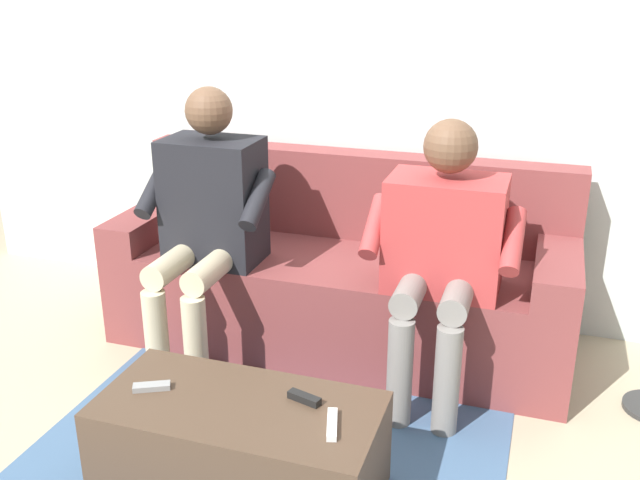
% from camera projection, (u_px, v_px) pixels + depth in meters
% --- Properties ---
extents(ground_plane, '(8.00, 8.00, 0.00)m').
position_uv_depth(ground_plane, '(287.00, 420.00, 2.80)').
color(ground_plane, tan).
extents(back_wall, '(4.61, 0.06, 2.53)m').
position_uv_depth(back_wall, '(368.00, 61.00, 3.38)').
color(back_wall, silver).
rests_on(back_wall, ground).
extents(couch, '(2.10, 0.71, 0.86)m').
position_uv_depth(couch, '(341.00, 280.00, 3.34)').
color(couch, brown).
rests_on(couch, ground).
extents(coffee_table, '(0.92, 0.45, 0.35)m').
position_uv_depth(coffee_table, '(240.00, 448.00, 2.36)').
color(coffee_table, '#4C3828').
rests_on(coffee_table, ground).
extents(person_left_seated, '(0.61, 0.55, 1.14)m').
position_uv_depth(person_left_seated, '(442.00, 244.00, 2.80)').
color(person_left_seated, '#B23838').
rests_on(person_left_seated, ground).
extents(person_right_seated, '(0.56, 0.59, 1.22)m').
position_uv_depth(person_right_seated, '(208.00, 212.00, 3.06)').
color(person_right_seated, black).
rests_on(person_right_seated, ground).
extents(remote_white, '(0.07, 0.15, 0.02)m').
position_uv_depth(remote_white, '(332.00, 424.00, 2.17)').
color(remote_white, white).
rests_on(remote_white, coffee_table).
extents(remote_gray, '(0.13, 0.09, 0.02)m').
position_uv_depth(remote_gray, '(152.00, 387.00, 2.37)').
color(remote_gray, gray).
rests_on(remote_gray, coffee_table).
extents(remote_black, '(0.12, 0.06, 0.02)m').
position_uv_depth(remote_black, '(304.00, 398.00, 2.30)').
color(remote_black, black).
rests_on(remote_black, coffee_table).
extents(floor_rug, '(1.70, 1.61, 0.01)m').
position_uv_depth(floor_rug, '(260.00, 462.00, 2.56)').
color(floor_rug, '#426084').
rests_on(floor_rug, ground).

